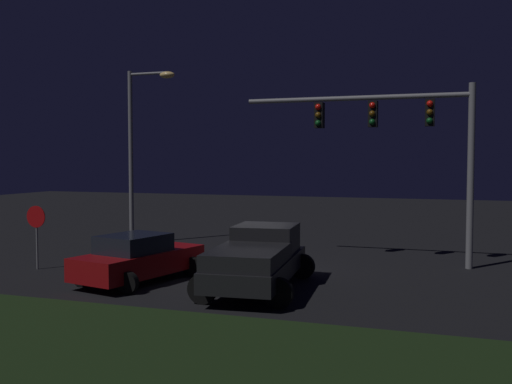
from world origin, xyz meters
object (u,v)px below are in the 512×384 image
at_px(stop_sign, 36,225).
at_px(traffic_signal_gantry, 400,130).
at_px(pickup_truck, 259,256).
at_px(street_lamp_left, 140,135).
at_px(car_sedan, 138,258).

bearing_deg(stop_sign, traffic_signal_gantry, 22.88).
height_order(pickup_truck, street_lamp_left, street_lamp_left).
xyz_separation_m(car_sedan, traffic_signal_gantry, (7.45, 5.69, 4.16)).
relative_size(car_sedan, stop_sign, 2.10).
height_order(car_sedan, traffic_signal_gantry, traffic_signal_gantry).
xyz_separation_m(pickup_truck, traffic_signal_gantry, (3.54, 5.45, 3.90)).
height_order(pickup_truck, car_sedan, pickup_truck).
xyz_separation_m(car_sedan, stop_sign, (-4.42, 0.68, 0.82)).
bearing_deg(pickup_truck, street_lamp_left, 43.56).
relative_size(traffic_signal_gantry, stop_sign, 3.73).
bearing_deg(pickup_truck, traffic_signal_gantry, -38.18).
bearing_deg(traffic_signal_gantry, car_sedan, -142.62).
distance_m(traffic_signal_gantry, stop_sign, 13.31).
distance_m(street_lamp_left, stop_sign, 7.40).
relative_size(pickup_truck, traffic_signal_gantry, 0.67).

